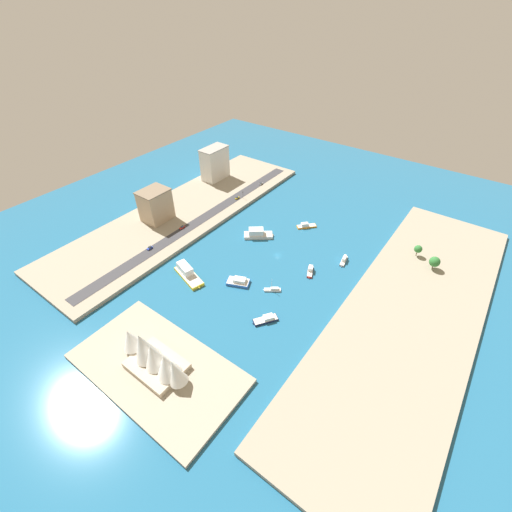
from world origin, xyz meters
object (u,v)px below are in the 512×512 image
at_px(sailboat_small_white, 273,289).
at_px(taxi_yellow_cab, 237,198).
at_px(yacht_sleek_gray, 344,260).
at_px(ferry_yellow_fast, 187,273).
at_px(pickup_red, 182,227).
at_px(tugboat_red, 310,271).
at_px(traffic_light_waterfront, 243,194).
at_px(water_taxi_orange, 306,226).
at_px(apartment_midrise_tan, 156,205).
at_px(opera_landmark, 153,356).
at_px(ferry_white_commuter, 257,234).
at_px(hotel_broad_white, 215,163).
at_px(sedan_silver, 261,184).
at_px(patrol_launch_navy, 266,319).
at_px(hatchback_blue, 150,248).
at_px(catamaran_blue, 238,282).

xyz_separation_m(sailboat_small_white, taxi_yellow_cab, (87.53, -73.77, 2.59)).
relative_size(yacht_sleek_gray, taxi_yellow_cab, 2.74).
relative_size(ferry_yellow_fast, pickup_red, 5.70).
bearing_deg(taxi_yellow_cab, pickup_red, 85.03).
bearing_deg(tugboat_red, traffic_light_waterfront, -27.15).
height_order(water_taxi_orange, apartment_midrise_tan, apartment_midrise_tan).
bearing_deg(opera_landmark, ferry_yellow_fast, -57.60).
xyz_separation_m(yacht_sleek_gray, taxi_yellow_cab, (111.14, -21.24, 2.30)).
relative_size(sailboat_small_white, opera_landmark, 0.23).
xyz_separation_m(sailboat_small_white, ferry_white_commuter, (42.00, -41.43, 1.65)).
height_order(tugboat_red, ferry_white_commuter, ferry_white_commuter).
distance_m(taxi_yellow_cab, traffic_light_waterfront, 6.16).
distance_m(apartment_midrise_tan, taxi_yellow_cab, 70.73).
bearing_deg(sailboat_small_white, ferry_yellow_fast, 22.45).
height_order(hotel_broad_white, sedan_silver, hotel_broad_white).
relative_size(apartment_midrise_tan, sedan_silver, 5.83).
bearing_deg(ferry_white_commuter, patrol_launch_navy, 129.52).
bearing_deg(tugboat_red, sedan_silver, -39.15).
distance_m(sailboat_small_white, ferry_yellow_fast, 57.06).
distance_m(pickup_red, traffic_light_waterfront, 65.36).
distance_m(water_taxi_orange, apartment_midrise_tan, 118.73).
relative_size(ferry_yellow_fast, taxi_yellow_cab, 5.98).
distance_m(yacht_sleek_gray, sedan_silver, 123.26).
bearing_deg(patrol_launch_navy, hatchback_blue, -1.76).
distance_m(patrol_launch_navy, sedan_silver, 162.49).
bearing_deg(catamaran_blue, hotel_broad_white, -43.00).
xyz_separation_m(yacht_sleek_gray, opera_landmark, (39.29, 132.67, 8.90)).
bearing_deg(sailboat_small_white, hotel_broad_white, -35.75).
relative_size(ferry_white_commuter, taxi_yellow_cab, 4.81).
bearing_deg(sailboat_small_white, pickup_red, -7.87).
distance_m(tugboat_red, patrol_launch_navy, 51.41).
bearing_deg(hatchback_blue, water_taxi_orange, -128.26).
relative_size(sailboat_small_white, ferry_yellow_fast, 0.38).
xyz_separation_m(apartment_midrise_tan, traffic_light_waterfront, (-34.24, -66.37, -8.22)).
height_order(taxi_yellow_cab, pickup_red, pickup_red).
distance_m(water_taxi_orange, catamaran_blue, 81.99).
bearing_deg(opera_landmark, yacht_sleek_gray, -106.50).
bearing_deg(traffic_light_waterfront, ferry_yellow_fast, 107.50).
bearing_deg(traffic_light_waterfront, sedan_silver, -85.43).
relative_size(patrol_launch_navy, traffic_light_waterfront, 2.21).
bearing_deg(patrol_launch_navy, sedan_silver, -53.32).
xyz_separation_m(hotel_broad_white, sedan_silver, (-42.95, -14.79, -14.06)).
relative_size(sedan_silver, opera_landmark, 0.10).
bearing_deg(hatchback_blue, opera_landmark, 141.57).
xyz_separation_m(apartment_midrise_tan, pickup_red, (-25.44, -1.69, -11.60)).
bearing_deg(sailboat_small_white, yacht_sleek_gray, -114.20).
bearing_deg(hotel_broad_white, sailboat_small_white, 144.25).
xyz_separation_m(ferry_yellow_fast, patrol_launch_navy, (-63.32, 0.56, -1.52)).
distance_m(sailboat_small_white, taxi_yellow_cab, 114.50).
xyz_separation_m(water_taxi_orange, hatchback_blue, (73.77, 93.54, 2.36)).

